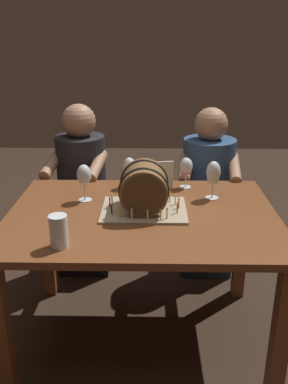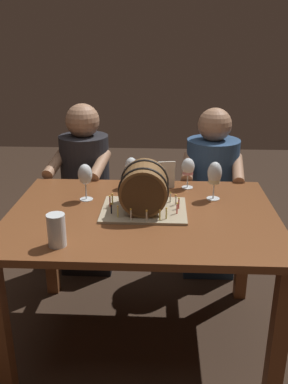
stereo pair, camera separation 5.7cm
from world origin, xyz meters
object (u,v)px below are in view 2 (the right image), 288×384
object	(u,v)px
barrel_cake	(144,190)
person_seated_left	(86,197)
wine_glass_rose	(188,168)
beer_pint	(57,231)
wine_glass_red	(131,168)
wine_glass_empty	(85,175)
menu_card	(165,175)
dining_table	(142,233)
person_seated_right	(210,199)
wine_glass_white	(215,175)

from	to	relation	value
barrel_cake	person_seated_left	size ratio (longest dim) A/B	0.36
wine_glass_rose	beer_pint	xyz separation A→B (m)	(-0.57, -0.71, -0.05)
wine_glass_red	person_seated_left	distance (m)	0.61
wine_glass_empty	wine_glass_rose	world-z (taller)	wine_glass_empty
menu_card	person_seated_left	size ratio (longest dim) A/B	0.14
wine_glass_rose	person_seated_left	xyz separation A→B (m)	(-0.66, 0.39, -0.34)
dining_table	wine_glass_red	bearing A→B (deg)	102.35
person_seated_right	barrel_cake	bearing A→B (deg)	-119.43
barrel_cake	wine_glass_empty	xyz separation A→B (m)	(-0.31, 0.13, 0.02)
menu_card	person_seated_left	world-z (taller)	person_seated_left
menu_card	person_seated_left	distance (m)	0.73
wine_glass_empty	person_seated_right	distance (m)	1.00
beer_pint	wine_glass_rose	bearing A→B (deg)	51.31
barrel_cake	wine_glass_rose	distance (m)	0.41
wine_glass_red	wine_glass_white	distance (m)	0.48
barrel_cake	person_seated_left	xyz separation A→B (m)	(-0.43, 0.73, -0.33)
dining_table	person_seated_left	size ratio (longest dim) A/B	1.14
wine_glass_red	beer_pint	bearing A→B (deg)	-109.49
barrel_cake	wine_glass_red	xyz separation A→B (m)	(-0.09, 0.34, 0.00)
wine_glass_rose	beer_pint	distance (m)	0.91
wine_glass_empty	wine_glass_rose	distance (m)	0.58
wine_glass_rose	menu_card	world-z (taller)	wine_glass_rose
dining_table	barrel_cake	xyz separation A→B (m)	(0.01, 0.02, 0.22)
dining_table	wine_glass_empty	xyz separation A→B (m)	(-0.30, 0.16, 0.24)
menu_card	person_seated_right	xyz separation A→B (m)	(0.31, 0.41, -0.30)
dining_table	wine_glass_empty	world-z (taller)	wine_glass_empty
wine_glass_rose	person_seated_left	size ratio (longest dim) A/B	0.15
wine_glass_red	beer_pint	world-z (taller)	wine_glass_red
person_seated_right	beer_pint	bearing A→B (deg)	-124.32
barrel_cake	wine_glass_white	bearing A→B (deg)	26.23
dining_table	barrel_cake	size ratio (longest dim) A/B	3.17
dining_table	wine_glass_red	xyz separation A→B (m)	(-0.08, 0.36, 0.22)
barrel_cake	wine_glass_empty	world-z (taller)	barrel_cake
barrel_cake	wine_glass_white	xyz separation A→B (m)	(0.36, 0.18, 0.02)
wine_glass_rose	beer_pint	bearing A→B (deg)	-128.69
barrel_cake	wine_glass_white	world-z (taller)	barrel_cake
barrel_cake	person_seated_right	xyz separation A→B (m)	(0.41, 0.73, -0.34)
beer_pint	person_seated_right	xyz separation A→B (m)	(0.75, 1.10, -0.29)
barrel_cake	beer_pint	world-z (taller)	barrel_cake
wine_glass_red	wine_glass_rose	world-z (taller)	same
person_seated_right	wine_glass_white	bearing A→B (deg)	-95.50
wine_glass_white	person_seated_left	distance (m)	1.02
wine_glass_empty	person_seated_left	size ratio (longest dim) A/B	0.17
wine_glass_white	beer_pint	size ratio (longest dim) A/B	1.47
dining_table	barrel_cake	bearing A→B (deg)	70.94
barrel_cake	wine_glass_empty	bearing A→B (deg)	156.54
wine_glass_red	wine_glass_empty	xyz separation A→B (m)	(-0.22, -0.21, 0.02)
wine_glass_rose	menu_card	size ratio (longest dim) A/B	1.09
person_seated_left	barrel_cake	bearing A→B (deg)	-59.55
wine_glass_red	person_seated_left	xyz separation A→B (m)	(-0.34, 0.39, -0.33)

